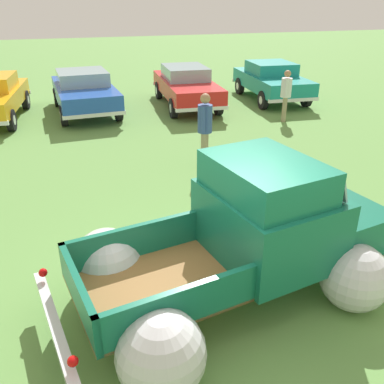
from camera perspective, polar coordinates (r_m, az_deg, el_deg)
ground_plane at (r=5.99m, az=4.41°, el=-14.03°), size 80.00×80.00×0.00m
vintage_pickup_truck at (r=5.73m, az=7.98°, el=-6.92°), size 4.88×3.38×1.96m
show_car_1 at (r=15.37m, az=-14.52°, el=13.29°), size 2.16×4.46×1.43m
show_car_2 at (r=15.88m, az=-0.82°, el=14.43°), size 2.07×4.77×1.43m
show_car_3 at (r=17.17m, az=10.81°, el=14.83°), size 2.21×4.30×1.43m
spectator_0 at (r=9.88m, az=1.77°, el=9.03°), size 0.46×0.51×1.77m
spectator_1 at (r=14.15m, az=12.70°, el=13.09°), size 0.46×0.51×1.64m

